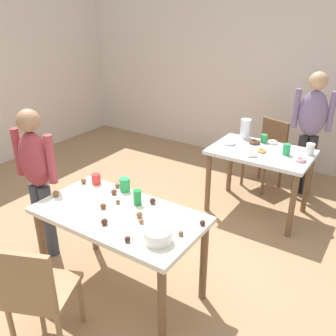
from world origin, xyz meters
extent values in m
plane|color=#9E7A56|center=(0.00, 0.00, 0.00)|extent=(6.40, 6.40, 0.00)
cube|color=silver|center=(0.00, 3.20, 1.30)|extent=(6.40, 0.10, 2.60)
cube|color=silver|center=(0.09, -0.17, 0.73)|extent=(1.30, 0.70, 0.04)
cylinder|color=brown|center=(-0.50, -0.46, 0.35)|extent=(0.06, 0.06, 0.71)
cylinder|color=brown|center=(0.68, -0.46, 0.35)|extent=(0.06, 0.06, 0.71)
cylinder|color=brown|center=(-0.50, 0.12, 0.35)|extent=(0.06, 0.06, 0.71)
cylinder|color=brown|center=(0.68, 0.12, 0.35)|extent=(0.06, 0.06, 0.71)
cube|color=silver|center=(0.54, 1.66, 0.73)|extent=(1.06, 0.71, 0.04)
cylinder|color=brown|center=(0.07, 1.37, 0.35)|extent=(0.06, 0.06, 0.71)
cylinder|color=brown|center=(1.01, 1.37, 0.35)|extent=(0.06, 0.06, 0.71)
cylinder|color=brown|center=(0.07, 1.96, 0.35)|extent=(0.06, 0.06, 0.71)
cylinder|color=brown|center=(1.01, 1.96, 0.35)|extent=(0.06, 0.06, 0.71)
cube|color=olive|center=(-0.03, -0.82, 0.43)|extent=(0.53, 0.53, 0.04)
cube|color=olive|center=(0.04, -0.98, 0.66)|extent=(0.37, 0.19, 0.42)
cylinder|color=olive|center=(-0.26, -0.73, 0.21)|extent=(0.04, 0.04, 0.41)
cylinder|color=olive|center=(0.06, -0.59, 0.21)|extent=(0.04, 0.04, 0.41)
cylinder|color=olive|center=(-0.12, -1.04, 0.21)|extent=(0.04, 0.04, 0.41)
cube|color=brown|center=(0.37, 2.30, 0.43)|extent=(0.51, 0.51, 0.04)
cube|color=brown|center=(0.43, 2.47, 0.66)|extent=(0.37, 0.17, 0.42)
cylinder|color=brown|center=(0.47, 2.08, 0.21)|extent=(0.04, 0.04, 0.41)
cylinder|color=brown|center=(0.15, 2.20, 0.21)|extent=(0.04, 0.04, 0.41)
cylinder|color=brown|center=(0.59, 2.40, 0.21)|extent=(0.04, 0.04, 0.41)
cylinder|color=brown|center=(0.27, 2.52, 0.21)|extent=(0.04, 0.04, 0.41)
cylinder|color=#383D4C|center=(-0.89, -0.17, 0.36)|extent=(0.11, 0.11, 0.71)
cylinder|color=#383D4C|center=(-0.78, -0.16, 0.36)|extent=(0.11, 0.11, 0.71)
ellipsoid|color=#9E3842|center=(-0.84, -0.16, 0.97)|extent=(0.34, 0.24, 0.51)
sphere|color=#997051|center=(-0.84, -0.16, 1.32)|extent=(0.19, 0.19, 0.19)
cylinder|color=#9E3842|center=(-1.03, -0.18, 1.01)|extent=(0.08, 0.08, 0.43)
cylinder|color=#9E3842|center=(-0.65, -0.14, 1.01)|extent=(0.08, 0.08, 0.43)
cylinder|color=#28282D|center=(0.92, 2.41, 0.38)|extent=(0.11, 0.11, 0.76)
cylinder|color=#28282D|center=(0.81, 2.39, 0.38)|extent=(0.11, 0.11, 0.76)
ellipsoid|color=slate|center=(0.86, 2.40, 1.04)|extent=(0.35, 0.26, 0.54)
sphere|color=tan|center=(0.86, 2.40, 1.41)|extent=(0.21, 0.21, 0.21)
cylinder|color=slate|center=(1.05, 2.44, 1.08)|extent=(0.08, 0.08, 0.46)
cylinder|color=slate|center=(0.68, 2.37, 1.08)|extent=(0.08, 0.08, 0.46)
cylinder|color=white|center=(0.55, -0.30, 0.79)|extent=(0.19, 0.19, 0.09)
cylinder|color=#198438|center=(0.14, 0.01, 0.81)|extent=(0.07, 0.07, 0.12)
cube|color=silver|center=(-0.37, -0.41, 0.75)|extent=(0.17, 0.02, 0.01)
cylinder|color=red|center=(-0.39, 0.10, 0.80)|extent=(0.08, 0.08, 0.09)
cylinder|color=green|center=(-0.09, 0.13, 0.81)|extent=(0.09, 0.09, 0.12)
sphere|color=#3D2319|center=(0.70, 0.03, 0.77)|extent=(0.04, 0.04, 0.04)
sphere|color=brown|center=(0.64, -0.16, 0.77)|extent=(0.04, 0.04, 0.04)
sphere|color=#3D2319|center=(0.12, -0.35, 0.77)|extent=(0.05, 0.05, 0.05)
sphere|color=brown|center=(-0.13, 0.03, 0.77)|extent=(0.05, 0.05, 0.05)
sphere|color=brown|center=(0.27, -0.13, 0.77)|extent=(0.05, 0.05, 0.05)
sphere|color=brown|center=(-0.18, 0.14, 0.77)|extent=(0.04, 0.04, 0.04)
sphere|color=#3D2319|center=(0.23, 0.09, 0.77)|extent=(0.05, 0.05, 0.05)
sphere|color=brown|center=(0.00, -0.07, 0.77)|extent=(0.04, 0.04, 0.04)
sphere|color=brown|center=(-0.50, -0.25, 0.78)|extent=(0.05, 0.05, 0.05)
sphere|color=brown|center=(-0.49, 0.04, 0.77)|extent=(0.05, 0.05, 0.05)
sphere|color=brown|center=(0.33, -0.19, 0.77)|extent=(0.04, 0.04, 0.04)
sphere|color=#3D2319|center=(0.39, -0.42, 0.77)|extent=(0.04, 0.04, 0.04)
sphere|color=brown|center=(-0.04, -0.19, 0.77)|extent=(0.05, 0.05, 0.05)
cylinder|color=white|center=(0.23, 1.95, 0.86)|extent=(0.12, 0.12, 0.23)
cylinder|color=green|center=(0.80, 1.69, 0.81)|extent=(0.08, 0.08, 0.12)
cylinder|color=white|center=(1.00, 1.84, 0.81)|extent=(0.09, 0.09, 0.12)
cylinder|color=green|center=(0.48, 1.92, 0.80)|extent=(0.07, 0.07, 0.10)
torus|color=brown|center=(0.40, 1.83, 0.77)|extent=(0.13, 0.13, 0.04)
torus|color=white|center=(0.17, 1.65, 0.77)|extent=(0.14, 0.14, 0.04)
torus|color=gold|center=(0.56, 1.62, 0.77)|extent=(0.10, 0.10, 0.03)
torus|color=white|center=(0.57, 1.94, 0.77)|extent=(0.12, 0.12, 0.03)
torus|color=pink|center=(0.98, 1.60, 0.77)|extent=(0.11, 0.11, 0.03)
torus|color=white|center=(0.51, 1.46, 0.77)|extent=(0.12, 0.12, 0.03)
camera|label=1|loc=(1.70, -1.93, 2.18)|focal=38.81mm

